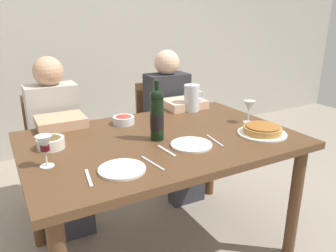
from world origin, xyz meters
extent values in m
plane|color=gray|center=(0.00, 0.00, 0.00)|extent=(8.00, 8.00, 0.00)
cube|color=#B2ADA3|center=(0.00, 2.00, 1.40)|extent=(8.00, 0.10, 2.80)
cube|color=brown|center=(0.00, 0.00, 0.74)|extent=(1.50, 1.00, 0.04)
cylinder|color=brown|center=(0.67, -0.42, 0.36)|extent=(0.07, 0.07, 0.72)
cylinder|color=brown|center=(-0.67, 0.42, 0.36)|extent=(0.07, 0.07, 0.72)
cylinder|color=brown|center=(0.67, 0.42, 0.36)|extent=(0.07, 0.07, 0.72)
cylinder|color=black|center=(-0.03, -0.02, 0.88)|extent=(0.07, 0.07, 0.23)
sphere|color=black|center=(-0.03, -0.02, 1.01)|extent=(0.07, 0.07, 0.07)
cylinder|color=black|center=(-0.03, -0.02, 1.05)|extent=(0.03, 0.03, 0.08)
cylinder|color=black|center=(-0.03, -0.02, 0.87)|extent=(0.07, 0.07, 0.08)
cylinder|color=silver|center=(0.44, 0.38, 0.85)|extent=(0.11, 0.11, 0.19)
cylinder|color=silver|center=(0.44, 0.38, 0.82)|extent=(0.10, 0.10, 0.11)
torus|color=silver|center=(0.52, 0.38, 0.86)|extent=(0.07, 0.01, 0.07)
cylinder|color=white|center=(0.53, -0.24, 0.77)|extent=(0.28, 0.28, 0.01)
cylinder|color=#C18E47|center=(0.53, -0.24, 0.79)|extent=(0.22, 0.22, 0.03)
ellipsoid|color=#9E6028|center=(0.53, -0.24, 0.81)|extent=(0.20, 0.20, 0.02)
cylinder|color=silver|center=(-0.10, 0.33, 0.78)|extent=(0.13, 0.13, 0.05)
ellipsoid|color=#B2382D|center=(-0.10, 0.33, 0.80)|extent=(0.11, 0.11, 0.03)
cylinder|color=silver|center=(-0.57, 0.13, 0.79)|extent=(0.14, 0.14, 0.06)
ellipsoid|color=brown|center=(-0.57, 0.13, 0.81)|extent=(0.11, 0.11, 0.04)
cylinder|color=silver|center=(-0.63, -0.09, 0.76)|extent=(0.06, 0.06, 0.00)
cylinder|color=silver|center=(-0.63, -0.09, 0.80)|extent=(0.01, 0.01, 0.07)
cone|color=silver|center=(-0.63, -0.09, 0.87)|extent=(0.07, 0.07, 0.07)
cylinder|color=#470A14|center=(-0.63, -0.09, 0.85)|extent=(0.04, 0.04, 0.03)
cylinder|color=silver|center=(0.61, -0.03, 0.76)|extent=(0.06, 0.06, 0.00)
cylinder|color=silver|center=(0.61, -0.03, 0.80)|extent=(0.01, 0.01, 0.07)
cone|color=silver|center=(0.61, -0.03, 0.87)|extent=(0.07, 0.07, 0.07)
cylinder|color=white|center=(0.08, -0.19, 0.77)|extent=(0.22, 0.22, 0.01)
cylinder|color=white|center=(-0.35, -0.29, 0.77)|extent=(0.21, 0.21, 0.01)
cube|color=silver|center=(-0.07, -0.19, 0.76)|extent=(0.03, 0.16, 0.00)
cube|color=silver|center=(0.23, -0.19, 0.76)|extent=(0.03, 0.18, 0.00)
cube|color=silver|center=(-0.20, -0.29, 0.76)|extent=(0.04, 0.18, 0.00)
cube|color=silver|center=(-0.50, -0.29, 0.76)|extent=(0.04, 0.16, 0.00)
cube|color=brown|center=(-0.45, 0.79, 0.46)|extent=(0.40, 0.40, 0.02)
cube|color=brown|center=(-0.45, 0.98, 0.67)|extent=(0.36, 0.03, 0.40)
cylinder|color=brown|center=(-0.62, 0.62, 0.23)|extent=(0.04, 0.04, 0.45)
cylinder|color=brown|center=(-0.28, 0.62, 0.23)|extent=(0.04, 0.04, 0.45)
cylinder|color=brown|center=(-0.62, 0.96, 0.23)|extent=(0.04, 0.04, 0.45)
cylinder|color=brown|center=(-0.28, 0.96, 0.23)|extent=(0.04, 0.04, 0.45)
cube|color=#B7B2A8|center=(-0.45, 0.75, 0.72)|extent=(0.34, 0.20, 0.50)
sphere|color=tan|center=(-0.45, 0.75, 1.06)|extent=(0.20, 0.20, 0.20)
cube|color=#33333D|center=(-0.45, 0.56, 0.47)|extent=(0.31, 0.38, 0.14)
cube|color=#33333D|center=(-0.45, 0.41, 0.20)|extent=(0.27, 0.12, 0.40)
cube|color=tan|center=(-0.45, 0.47, 0.79)|extent=(0.29, 0.24, 0.06)
cube|color=brown|center=(0.45, 0.79, 0.46)|extent=(0.41, 0.41, 0.02)
cube|color=brown|center=(0.45, 0.98, 0.67)|extent=(0.36, 0.04, 0.40)
cylinder|color=brown|center=(0.28, 0.63, 0.23)|extent=(0.04, 0.04, 0.45)
cylinder|color=brown|center=(0.62, 0.62, 0.23)|extent=(0.04, 0.04, 0.45)
cylinder|color=brown|center=(0.28, 0.97, 0.23)|extent=(0.04, 0.04, 0.45)
cylinder|color=brown|center=(0.62, 0.96, 0.23)|extent=(0.04, 0.04, 0.45)
cube|color=#2D2D33|center=(0.45, 0.75, 0.72)|extent=(0.35, 0.21, 0.50)
sphere|color=beige|center=(0.45, 0.75, 1.06)|extent=(0.20, 0.20, 0.20)
cube|color=#33333D|center=(0.45, 0.56, 0.47)|extent=(0.32, 0.39, 0.14)
cube|color=#33333D|center=(0.44, 0.41, 0.20)|extent=(0.28, 0.13, 0.40)
cube|color=beige|center=(0.44, 0.47, 0.79)|extent=(0.30, 0.25, 0.06)
camera|label=1|loc=(-0.80, -1.53, 1.41)|focal=34.94mm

